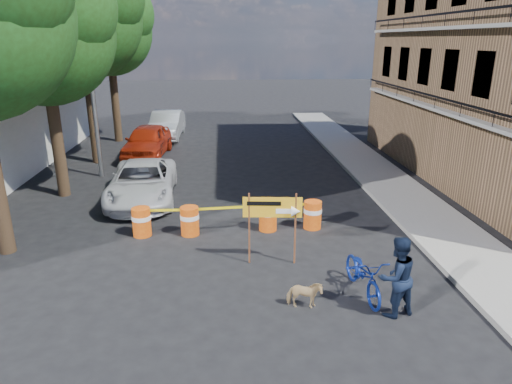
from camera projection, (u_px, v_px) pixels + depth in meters
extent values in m
plane|color=black|center=(250.00, 277.00, 11.59)|extent=(120.00, 120.00, 0.00)
cube|color=gray|center=(400.00, 194.00, 17.67)|extent=(2.40, 40.00, 0.15)
cylinder|color=#332316|center=(56.00, 135.00, 16.98)|extent=(0.44, 0.44, 4.76)
sphere|color=#1F4012|center=(42.00, 33.00, 15.84)|extent=(5.00, 5.00, 5.00)
sphere|color=#1F4012|center=(60.00, 6.00, 15.16)|extent=(3.75, 3.75, 3.75)
sphere|color=#1F4012|center=(30.00, 53.00, 16.60)|extent=(3.50, 3.50, 3.50)
cylinder|color=#332316|center=(92.00, 108.00, 21.62)|extent=(0.44, 0.44, 5.32)
sphere|color=#1F4012|center=(81.00, 18.00, 20.35)|extent=(5.40, 5.40, 5.40)
sphere|color=#1F4012|center=(70.00, 36.00, 21.17)|extent=(3.78, 3.78, 3.78)
cylinder|color=#332316|center=(115.00, 99.00, 26.41)|extent=(0.44, 0.44, 4.93)
sphere|color=#1F4012|center=(108.00, 32.00, 25.23)|extent=(4.80, 4.80, 4.80)
sphere|color=#1F4012|center=(121.00, 14.00, 24.56)|extent=(3.60, 3.60, 3.60)
sphere|color=#1F4012|center=(99.00, 45.00, 25.97)|extent=(3.36, 3.36, 3.36)
cylinder|color=gray|center=(91.00, 84.00, 18.88)|extent=(0.16, 0.16, 8.00)
cylinder|color=#D9440C|center=(142.00, 222.00, 13.93)|extent=(0.56, 0.56, 0.90)
cylinder|color=white|center=(141.00, 217.00, 13.88)|extent=(0.58, 0.58, 0.14)
cylinder|color=#D9440C|center=(190.00, 221.00, 14.01)|extent=(0.56, 0.56, 0.90)
cylinder|color=white|center=(190.00, 216.00, 13.96)|extent=(0.58, 0.58, 0.14)
cylinder|color=#D9440C|center=(268.00, 217.00, 14.35)|extent=(0.56, 0.56, 0.90)
cylinder|color=white|center=(268.00, 212.00, 14.30)|extent=(0.58, 0.58, 0.14)
cylinder|color=#D9440C|center=(313.00, 215.00, 14.50)|extent=(0.56, 0.56, 0.90)
cylinder|color=white|center=(313.00, 210.00, 14.45)|extent=(0.58, 0.58, 0.14)
cylinder|color=#592D19|center=(249.00, 229.00, 12.05)|extent=(0.05, 0.05, 1.99)
cylinder|color=#592D19|center=(295.00, 229.00, 12.03)|extent=(0.05, 0.05, 1.99)
cube|color=gold|center=(272.00, 207.00, 11.85)|extent=(1.54, 0.17, 0.55)
cube|color=white|center=(284.00, 211.00, 11.86)|extent=(0.44, 0.05, 0.13)
cone|color=white|center=(296.00, 211.00, 11.85)|extent=(0.27, 0.31, 0.29)
cube|color=black|center=(264.00, 204.00, 11.80)|extent=(0.88, 0.09, 0.11)
imported|color=black|center=(396.00, 277.00, 9.77)|extent=(1.06, 0.93, 1.84)
imported|color=navy|center=(365.00, 256.00, 10.52)|extent=(0.80, 1.12, 2.02)
imported|color=tan|center=(304.00, 295.00, 10.18)|extent=(0.83, 0.47, 0.67)
imported|color=silver|center=(142.00, 182.00, 16.96)|extent=(2.62, 5.21, 1.41)
imported|color=#A4240D|center=(147.00, 141.00, 23.31)|extent=(2.28, 4.89, 1.62)
imported|color=silver|center=(167.00, 125.00, 27.82)|extent=(1.90, 4.99, 1.62)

